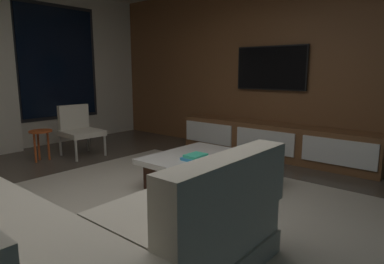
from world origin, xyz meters
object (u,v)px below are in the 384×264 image
(side_stool, at_px, (41,136))
(accent_chair_near_window, at_px, (79,128))
(coffee_table, at_px, (207,172))
(media_console, at_px, (274,142))
(sectional_couch, at_px, (37,237))
(mounted_tv, at_px, (271,68))
(book_stack_on_coffee_table, at_px, (195,157))

(side_stool, bearing_deg, accent_chair_near_window, -8.85)
(coffee_table, bearing_deg, media_console, 1.54)
(sectional_couch, distance_m, side_stool, 3.10)
(media_console, xyz_separation_m, mounted_tv, (0.18, 0.20, 1.10))
(sectional_couch, xyz_separation_m, mounted_tv, (3.93, 0.47, 1.06))
(coffee_table, distance_m, accent_chair_near_window, 2.48)
(coffee_table, relative_size, media_console, 0.37)
(media_console, bearing_deg, side_stool, 133.38)
(accent_chair_near_window, relative_size, side_stool, 1.70)
(media_console, bearing_deg, coffee_table, -178.46)
(media_console, bearing_deg, mounted_tv, 47.58)
(mounted_tv, bearing_deg, media_console, -132.42)
(sectional_couch, relative_size, coffee_table, 2.16)
(media_console, relative_size, mounted_tv, 2.69)
(coffee_table, distance_m, book_stack_on_coffee_table, 0.26)
(sectional_couch, distance_m, coffee_table, 2.04)
(accent_chair_near_window, xyz_separation_m, mounted_tv, (1.98, -2.22, 0.92))
(book_stack_on_coffee_table, xyz_separation_m, accent_chair_near_window, (0.09, 2.43, 0.05))
(accent_chair_near_window, relative_size, media_console, 0.25)
(book_stack_on_coffee_table, bearing_deg, sectional_couch, -172.04)
(sectional_couch, bearing_deg, media_console, 4.12)
(sectional_couch, distance_m, mounted_tv, 4.10)
(media_console, height_order, mounted_tv, mounted_tv)
(side_stool, xyz_separation_m, media_console, (2.37, -2.51, -0.12))
(coffee_table, xyz_separation_m, accent_chair_near_window, (-0.07, 2.47, 0.25))
(accent_chair_near_window, bearing_deg, coffee_table, -88.32)
(coffee_table, distance_m, side_stool, 2.64)
(book_stack_on_coffee_table, bearing_deg, side_stool, 100.69)
(sectional_couch, bearing_deg, mounted_tv, 6.79)
(side_stool, height_order, media_console, media_console)
(side_stool, relative_size, mounted_tv, 0.40)
(side_stool, distance_m, mounted_tv, 3.58)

